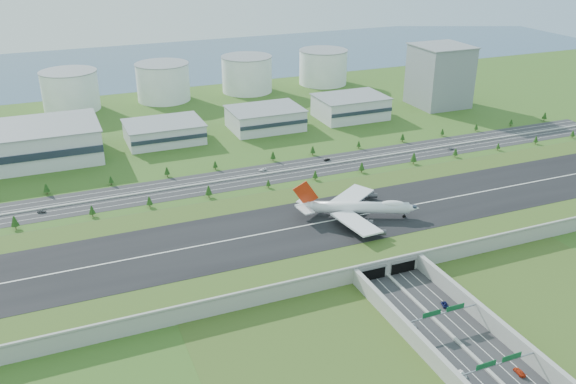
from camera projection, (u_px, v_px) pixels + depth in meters
name	position (u px, v px, depth m)	size (l,w,h in m)	color
ground	(341.00, 232.00, 342.53)	(1200.00, 1200.00, 0.00)	#2D4C18
airfield_deck	(342.00, 225.00, 340.77)	(520.00, 100.00, 9.20)	#999994
underpass_road	(449.00, 326.00, 257.24)	(38.80, 120.40, 8.00)	#28282B
sign_gantry_near	(443.00, 314.00, 259.49)	(38.70, 0.70, 9.80)	gray
sign_gantry_far	(498.00, 364.00, 229.96)	(38.70, 0.70, 9.80)	gray
north_expressway	(279.00, 172.00, 422.67)	(560.00, 36.00, 0.12)	#28282B
tree_row	(279.00, 168.00, 418.74)	(499.78, 48.48, 8.39)	#3D2819
hangar_west	(12.00, 146.00, 434.55)	(120.00, 60.00, 25.00)	#BCBCC0
hangar_mid_a	(164.00, 132.00, 478.97)	(58.00, 42.00, 15.00)	#BCBCC0
hangar_mid_b	(265.00, 119.00, 508.04)	(58.00, 42.00, 17.00)	#BCBCC0
hangar_mid_c	(350.00, 107.00, 535.38)	(58.00, 42.00, 19.00)	#BCBCC0
office_tower	(440.00, 76.00, 565.18)	(46.00, 46.00, 55.00)	gray
fuel_tank_a	(70.00, 91.00, 555.32)	(50.00, 50.00, 35.00)	silver
fuel_tank_b	(163.00, 82.00, 584.80)	(50.00, 50.00, 35.00)	silver
fuel_tank_c	(247.00, 74.00, 614.28)	(50.00, 50.00, 35.00)	silver
fuel_tank_d	(323.00, 67.00, 643.76)	(50.00, 50.00, 35.00)	silver
bay_water	(164.00, 62.00, 747.54)	(1200.00, 260.00, 0.06)	#3B5571
boeing_747	(357.00, 207.00, 338.69)	(65.95, 60.87, 21.83)	silver
car_0	(414.00, 325.00, 262.25)	(1.57, 3.90, 1.33)	silver
car_1	(462.00, 374.00, 234.01)	(1.57, 4.51, 1.48)	silver
car_2	(445.00, 304.00, 276.39)	(2.49, 5.40, 1.50)	#0D1242
car_3	(520.00, 372.00, 234.96)	(2.36, 5.81, 1.69)	red
car_4	(42.00, 211.00, 364.03)	(2.03, 5.05, 1.72)	#5A595E
car_5	(327.00, 160.00, 442.46)	(1.67, 4.78, 1.58)	black
car_6	(451.00, 148.00, 464.27)	(2.41, 5.22, 1.45)	silver
car_7	(262.00, 170.00, 424.44)	(2.23, 5.49, 1.59)	white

